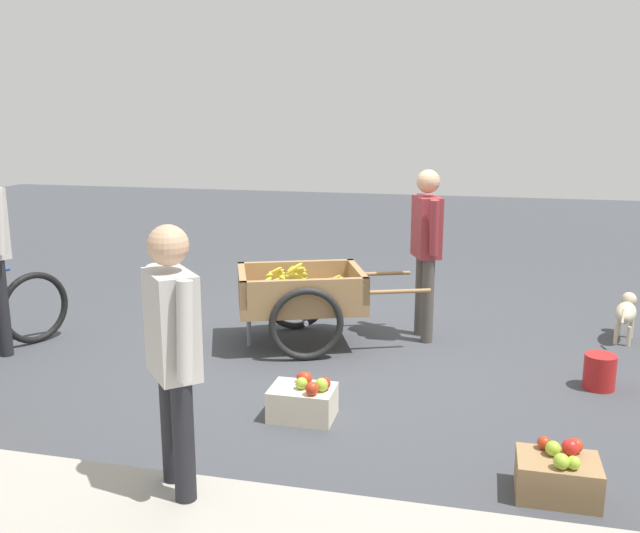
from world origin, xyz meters
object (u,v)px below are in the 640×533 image
at_px(vendor_person, 426,240).
at_px(plastic_bucket, 600,372).
at_px(bystander_person, 173,347).
at_px(apple_crate, 558,475).
at_px(mixed_fruit_crate, 304,400).
at_px(fruit_cart, 301,297).
at_px(dog, 626,312).

relative_size(vendor_person, plastic_bucket, 5.84).
distance_m(vendor_person, bystander_person, 3.32).
height_order(apple_crate, mixed_fruit_crate, mixed_fruit_crate).
relative_size(plastic_bucket, apple_crate, 0.61).
distance_m(fruit_cart, mixed_fruit_crate, 1.60).
relative_size(dog, apple_crate, 1.49).
distance_m(dog, plastic_bucket, 1.35).
xyz_separation_m(vendor_person, bystander_person, (1.00, 3.17, -0.02)).
height_order(fruit_cart, dog, fruit_cart).
height_order(fruit_cart, mixed_fruit_crate, fruit_cart).
bearing_deg(dog, mixed_fruit_crate, 43.23).
distance_m(fruit_cart, plastic_bucket, 2.55).
xyz_separation_m(vendor_person, mixed_fruit_crate, (0.64, 1.93, -0.80)).
distance_m(vendor_person, plastic_bucket, 1.86).
height_order(plastic_bucket, mixed_fruit_crate, mixed_fruit_crate).
height_order(dog, bystander_person, bystander_person).
xyz_separation_m(vendor_person, plastic_bucket, (-1.42, 0.90, -0.80)).
relative_size(vendor_person, bystander_person, 1.02).
height_order(dog, apple_crate, dog).
relative_size(dog, mixed_fruit_crate, 1.49).
bearing_deg(dog, plastic_bucket, 72.62).
distance_m(dog, bystander_person, 4.58).
bearing_deg(mixed_fruit_crate, fruit_cart, -74.35).
bearing_deg(fruit_cart, mixed_fruit_crate, 105.65).
xyz_separation_m(vendor_person, apple_crate, (-0.96, 2.56, -0.81)).
bearing_deg(apple_crate, mixed_fruit_crate, -21.61).
bearing_deg(mixed_fruit_crate, plastic_bucket, -153.42).
relative_size(fruit_cart, vendor_person, 1.16).
bearing_deg(vendor_person, bystander_person, 72.54).
height_order(vendor_person, dog, vendor_person).
xyz_separation_m(plastic_bucket, mixed_fruit_crate, (2.06, 1.03, -0.00)).
bearing_deg(plastic_bucket, mixed_fruit_crate, 26.58).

